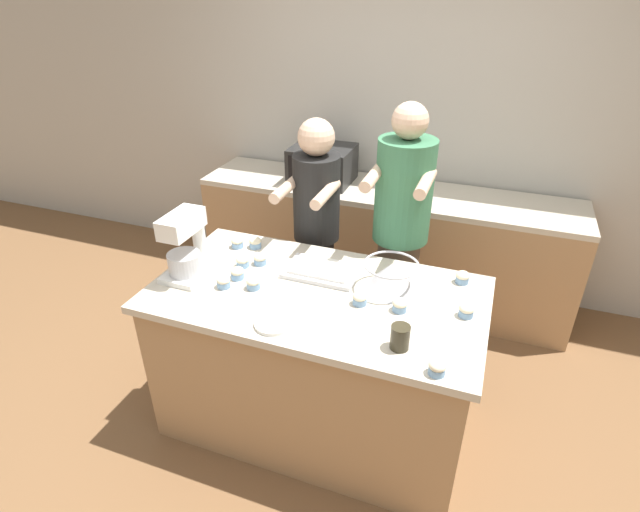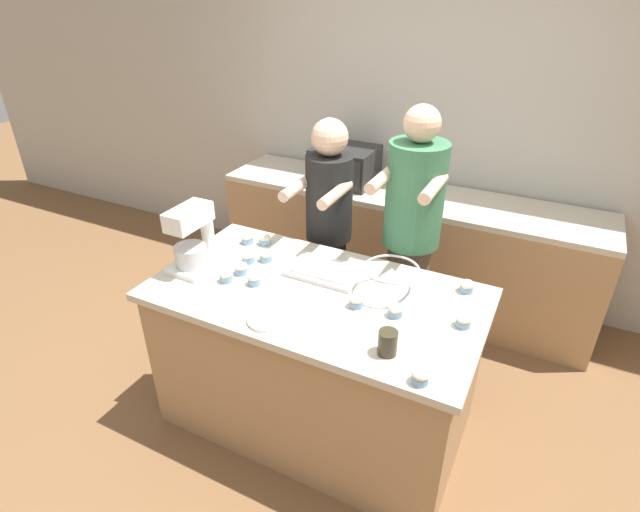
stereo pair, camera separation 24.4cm
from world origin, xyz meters
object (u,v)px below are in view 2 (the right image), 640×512
at_px(person_right, 410,245).
at_px(cupcake_1, 467,286).
at_px(person_left, 328,235).
at_px(cupcake_10, 266,256).
at_px(mixing_bowl, 391,280).
at_px(cupcake_6, 226,276).
at_px(baking_tray, 325,271).
at_px(microwave_oven, 345,165).
at_px(cupcake_0, 420,376).
at_px(cupcake_5, 247,238).
at_px(cupcake_7, 265,239).
at_px(drinking_glass, 388,343).
at_px(cupcake_11, 248,257).
at_px(small_plate, 266,320).
at_px(cupcake_9, 356,301).
at_px(cupcake_4, 241,268).
at_px(cupcake_2, 463,320).
at_px(stand_mixer, 193,241).
at_px(cupcake_3, 254,279).

bearing_deg(person_right, cupcake_1, -39.15).
bearing_deg(person_left, cupcake_10, -104.55).
relative_size(mixing_bowl, cupcake_6, 3.90).
bearing_deg(cupcake_6, cupcake_10, 75.50).
height_order(baking_tray, cupcake_1, cupcake_1).
xyz_separation_m(microwave_oven, cupcake_0, (1.15, -1.83, -0.10)).
bearing_deg(cupcake_5, cupcake_7, 18.69).
distance_m(baking_tray, cupcake_6, 0.51).
xyz_separation_m(drinking_glass, cupcake_6, (-0.94, 0.16, -0.02)).
height_order(cupcake_7, cupcake_11, same).
bearing_deg(cupcake_11, cupcake_7, 98.85).
relative_size(microwave_oven, cupcake_6, 6.36).
xyz_separation_m(person_right, cupcake_7, (-0.77, -0.35, 0.02)).
xyz_separation_m(small_plate, cupcake_0, (0.74, -0.06, 0.02)).
xyz_separation_m(cupcake_1, cupcake_11, (-1.13, -0.25, 0.00)).
bearing_deg(cupcake_5, mixing_bowl, -7.59).
height_order(cupcake_9, cupcake_10, same).
relative_size(baking_tray, cupcake_4, 5.45).
relative_size(cupcake_2, cupcake_9, 1.00).
bearing_deg(microwave_oven, cupcake_11, -88.51).
distance_m(mixing_bowl, cupcake_6, 0.84).
distance_m(person_right, stand_mixer, 1.22).
relative_size(person_left, person_right, 0.92).
bearing_deg(cupcake_5, cupcake_3, -51.49).
bearing_deg(cupcake_2, cupcake_1, 99.82).
height_order(cupcake_6, cupcake_9, same).
relative_size(cupcake_2, cupcake_7, 1.00).
bearing_deg(stand_mixer, small_plate, -22.34).
bearing_deg(cupcake_5, cupcake_6, -70.76).
distance_m(mixing_bowl, cupcake_2, 0.40).
height_order(mixing_bowl, small_plate, mixing_bowl).
distance_m(stand_mixer, drinking_glass, 1.19).
distance_m(stand_mixer, cupcake_3, 0.40).
bearing_deg(mixing_bowl, small_plate, -131.64).
relative_size(cupcake_5, cupcake_7, 1.00).
relative_size(microwave_oven, cupcake_10, 6.36).
distance_m(cupcake_4, cupcake_6, 0.10).
bearing_deg(cupcake_11, small_plate, -47.69).
bearing_deg(microwave_oven, person_right, -45.29).
height_order(stand_mixer, baking_tray, stand_mixer).
distance_m(person_right, cupcake_9, 0.69).
xyz_separation_m(mixing_bowl, cupcake_6, (-0.79, -0.28, -0.05)).
height_order(stand_mixer, drinking_glass, stand_mixer).
relative_size(baking_tray, cupcake_11, 5.45).
distance_m(person_left, baking_tray, 0.54).
relative_size(cupcake_5, cupcake_9, 1.00).
bearing_deg(cupcake_4, cupcake_3, -24.98).
bearing_deg(cupcake_11, person_right, 37.80).
height_order(person_left, cupcake_11, person_left).
relative_size(cupcake_7, cupcake_9, 1.00).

